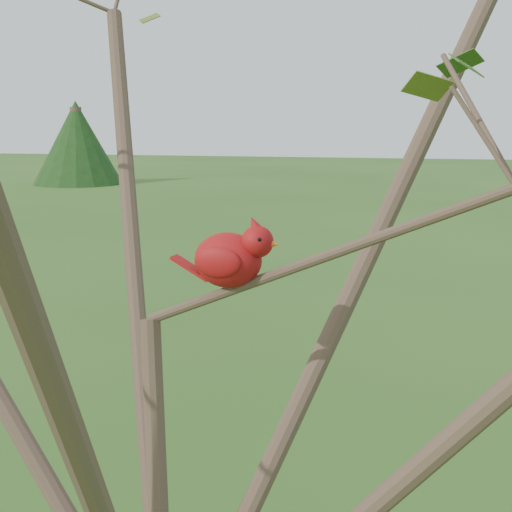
{
  "coord_description": "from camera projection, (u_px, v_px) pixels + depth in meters",
  "views": [
    {
      "loc": [
        0.43,
        -1.17,
        2.31
      ],
      "look_at": [
        0.15,
        0.08,
        2.08
      ],
      "focal_mm": 55.0,
      "sensor_mm": 36.0,
      "label": 1
    }
  ],
  "objects": [
    {
      "name": "distant_trees",
      "position": [
        368.0,
        140.0,
        24.54
      ],
      "size": [
        41.11,
        9.82,
        3.24
      ],
      "color": "#493427",
      "rests_on": "ground"
    },
    {
      "name": "cardinal",
      "position": [
        232.0,
        257.0,
        1.32
      ],
      "size": [
        0.2,
        0.11,
        0.14
      ],
      "rotation": [
        0.0,
        0.0,
        -0.12
      ],
      "color": "#A2120D",
      "rests_on": "ground"
    },
    {
      "name": "crabapple_tree",
      "position": [
        165.0,
        236.0,
        1.22
      ],
      "size": [
        2.35,
        2.05,
        2.95
      ],
      "color": "#493427",
      "rests_on": "ground"
    }
  ]
}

